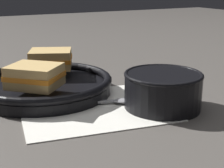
# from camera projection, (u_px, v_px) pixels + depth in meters

# --- Properties ---
(ground_plane) EXTENTS (4.00, 4.00, 0.00)m
(ground_plane) POSITION_uv_depth(u_px,v_px,m) (121.00, 101.00, 0.75)
(ground_plane) COLOR #56514C
(napkin) EXTENTS (0.33, 0.30, 0.00)m
(napkin) POSITION_uv_depth(u_px,v_px,m) (94.00, 107.00, 0.71)
(napkin) COLOR white
(napkin) RESTS_ON ground_plane
(soup_bowl) EXTENTS (0.16, 0.16, 0.08)m
(soup_bowl) POSITION_uv_depth(u_px,v_px,m) (163.00, 88.00, 0.70)
(soup_bowl) COLOR black
(soup_bowl) RESTS_ON ground_plane
(spoon) EXTENTS (0.17, 0.07, 0.01)m
(spoon) POSITION_uv_depth(u_px,v_px,m) (116.00, 101.00, 0.73)
(spoon) COLOR #9E9EA3
(spoon) RESTS_ON napkin
(skillet) EXTENTS (0.39, 0.35, 0.04)m
(skillet) POSITION_uv_depth(u_px,v_px,m) (44.00, 85.00, 0.79)
(skillet) COLOR black
(skillet) RESTS_ON ground_plane
(sandwich_near_left) EXTENTS (0.13, 0.13, 0.05)m
(sandwich_near_left) POSITION_uv_depth(u_px,v_px,m) (35.00, 76.00, 0.70)
(sandwich_near_left) COLOR #DBB26B
(sandwich_near_left) RESTS_ON skillet
(sandwich_near_right) EXTENTS (0.13, 0.12, 0.05)m
(sandwich_near_right) POSITION_uv_depth(u_px,v_px,m) (51.00, 59.00, 0.86)
(sandwich_near_right) COLOR #DBB26B
(sandwich_near_right) RESTS_ON skillet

